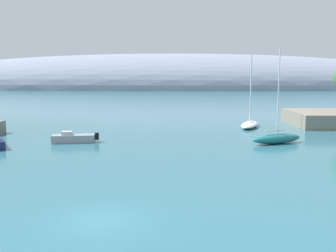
# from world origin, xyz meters

# --- Properties ---
(water) EXTENTS (600.00, 600.00, 0.00)m
(water) POSITION_xyz_m (0.00, 0.00, 0.00)
(water) COLOR #2D6675
(water) RESTS_ON ground
(distant_ridge) EXTENTS (381.17, 85.89, 42.74)m
(distant_ridge) POSITION_xyz_m (-3.14, 219.53, 0.00)
(distant_ridge) COLOR gray
(distant_ridge) RESTS_ON ground
(sailboat_white_near_shore) EXTENTS (4.50, 7.76, 10.39)m
(sailboat_white_near_shore) POSITION_xyz_m (14.17, 36.61, 0.50)
(sailboat_white_near_shore) COLOR white
(sailboat_white_near_shore) RESTS_ON water
(sailboat_teal_mid_mooring) EXTENTS (6.30, 4.02, 10.34)m
(sailboat_teal_mid_mooring) POSITION_xyz_m (14.63, 23.09, 0.61)
(sailboat_teal_mid_mooring) COLOR #1E6B70
(sailboat_teal_mid_mooring) RESTS_ON water
(motorboat_grey_outer) EXTENTS (5.18, 2.36, 1.27)m
(motorboat_grey_outer) POSITION_xyz_m (-7.74, 23.06, 0.48)
(motorboat_grey_outer) COLOR gray
(motorboat_grey_outer) RESTS_ON water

